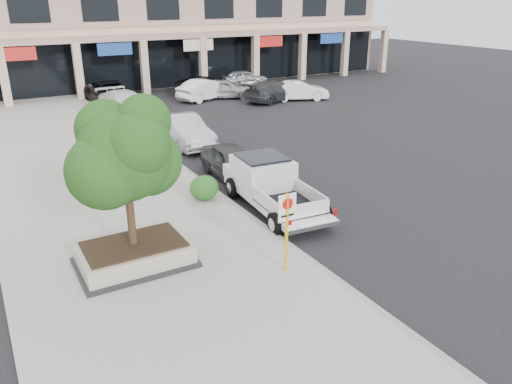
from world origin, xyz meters
TOP-DOWN VIEW (x-y plane):
  - ground at (0.00, 0.00)m, footprint 120.00×120.00m
  - sidewalk at (-5.50, 6.00)m, footprint 8.00×52.00m
  - curb at (-1.55, 6.00)m, footprint 0.20×52.00m
  - strip_mall at (8.00, 33.93)m, footprint 40.55×12.43m
  - planter at (-6.06, 0.76)m, footprint 3.20×2.20m
  - planter_tree at (-5.92, 0.91)m, footprint 2.90×2.55m
  - no_parking_sign at (-2.50, -1.65)m, footprint 0.55×0.09m
  - hedge at (-2.31, 4.25)m, footprint 1.10×0.99m
  - pickup_truck at (-0.35, 2.40)m, footprint 2.56×5.79m
  - curb_car_a at (-0.09, 6.15)m, footprint 1.82×4.22m
  - curb_car_b at (0.05, 11.97)m, footprint 1.77×4.85m
  - curb_car_c at (-0.74, 19.67)m, footprint 2.89×5.92m
  - curb_car_d at (-0.43, 24.28)m, footprint 2.92×6.01m
  - lot_car_a at (7.62, 22.50)m, footprint 4.65×3.34m
  - lot_car_b at (6.18, 22.66)m, footprint 4.96×3.12m
  - lot_car_c at (10.43, 19.68)m, footprint 5.59×3.55m
  - lot_car_d at (7.20, 24.71)m, footprint 5.49×3.99m
  - lot_car_e at (11.71, 26.62)m, footprint 4.20×2.18m
  - lot_car_f at (12.20, 19.05)m, footprint 4.53×2.93m

SIDE VIEW (x-z plane):
  - ground at x=0.00m, z-range 0.00..0.00m
  - sidewalk at x=-5.50m, z-range 0.00..0.15m
  - curb at x=-1.55m, z-range 0.00..0.15m
  - planter at x=-6.06m, z-range 0.14..0.82m
  - hedge at x=-2.31m, z-range 0.15..1.08m
  - lot_car_e at x=11.71m, z-range 0.00..1.37m
  - lot_car_d at x=7.20m, z-range 0.00..1.39m
  - lot_car_f at x=12.20m, z-range 0.00..1.41m
  - curb_car_a at x=-0.09m, z-range 0.00..1.42m
  - lot_car_a at x=7.62m, z-range 0.00..1.47m
  - lot_car_c at x=10.43m, z-range 0.00..1.51m
  - lot_car_b at x=6.18m, z-range 0.00..1.54m
  - curb_car_b at x=0.05m, z-range 0.00..1.59m
  - curb_car_d at x=-0.43m, z-range 0.00..1.65m
  - curb_car_c at x=-0.74m, z-range 0.00..1.66m
  - pickup_truck at x=-0.35m, z-range 0.00..1.78m
  - no_parking_sign at x=-2.50m, z-range 0.48..2.78m
  - planter_tree at x=-5.92m, z-range 1.41..5.41m
  - strip_mall at x=8.00m, z-range 0.00..9.50m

